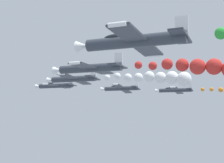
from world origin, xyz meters
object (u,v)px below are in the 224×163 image
object	(u,v)px
airplane_left_outer	(89,68)
airplane_trailing	(132,41)
airplane_right_outer	(175,90)
airplane_left_inner	(73,79)
airplane_lead	(55,86)
airplane_right_inner	(120,88)

from	to	relation	value
airplane_left_outer	airplane_trailing	bearing A→B (deg)	-137.55
airplane_right_outer	airplane_trailing	xyz separation A→B (m)	(-61.62, -10.62, 0.40)
airplane_left_inner	airplane_right_outer	size ratio (longest dim) A/B	1.00
airplane_left_inner	airplane_left_outer	distance (m)	16.73
airplane_lead	airplane_trailing	size ratio (longest dim) A/B	1.00
airplane_lead	airplane_trailing	world-z (taller)	airplane_trailing
airplane_right_inner	airplane_right_outer	world-z (taller)	airplane_right_inner
airplane_left_inner	airplane_right_inner	bearing A→B (deg)	2.29
airplane_lead	airplane_trailing	distance (m)	49.23
airplane_left_outer	airplane_right_outer	xyz separation A→B (m)	(50.27, 0.24, -0.01)
airplane_left_inner	airplane_trailing	xyz separation A→B (m)	(-24.40, -20.83, 0.21)
airplane_left_inner	airplane_trailing	distance (m)	32.09
airplane_right_inner	airplane_trailing	distance (m)	54.16
airplane_lead	airplane_right_inner	world-z (taller)	airplane_lead
airplane_right_inner	airplane_left_outer	xyz separation A→B (m)	(-38.21, -11.46, -0.02)
airplane_left_outer	airplane_left_inner	bearing A→B (deg)	38.68
airplane_left_inner	airplane_left_outer	bearing A→B (deg)	-141.32
airplane_right_inner	airplane_trailing	size ratio (longest dim) A/B	1.00
airplane_trailing	airplane_right_inner	bearing A→B (deg)	23.78
airplane_left_inner	airplane_left_outer	world-z (taller)	airplane_left_inner
airplane_right_inner	airplane_left_outer	distance (m)	39.89
airplane_lead	airplane_right_outer	distance (m)	33.56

